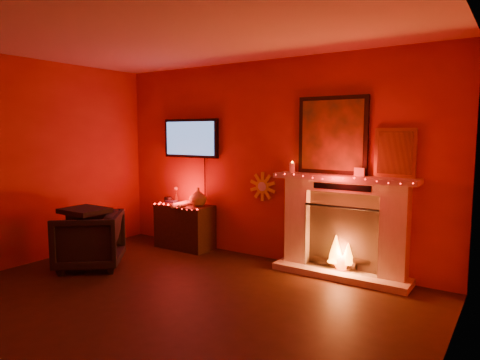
# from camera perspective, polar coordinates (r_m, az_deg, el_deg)

# --- Properties ---
(room) EXTENTS (5.00, 5.00, 5.00)m
(room) POSITION_cam_1_polar(r_m,az_deg,el_deg) (3.89, -15.27, 0.38)
(room) COLOR black
(room) RESTS_ON ground
(floor) EXTENTS (5.00, 5.00, 0.00)m
(floor) POSITION_cam_1_polar(r_m,az_deg,el_deg) (4.25, -14.71, -18.05)
(floor) COLOR black
(floor) RESTS_ON ground
(fireplace) EXTENTS (1.72, 0.40, 2.18)m
(fireplace) POSITION_cam_1_polar(r_m,az_deg,el_deg) (5.34, 13.59, -4.78)
(fireplace) COLOR beige
(fireplace) RESTS_ON floor
(tv) EXTENTS (1.00, 0.07, 1.24)m
(tv) POSITION_cam_1_polar(r_m,az_deg,el_deg) (6.54, -6.56, 5.52)
(tv) COLOR black
(tv) RESTS_ON room
(sunburst_clock) EXTENTS (0.40, 0.03, 0.40)m
(sunburst_clock) POSITION_cam_1_polar(r_m,az_deg,el_deg) (5.88, 3.02, -0.87)
(sunburst_clock) COLOR yellow
(sunburst_clock) RESTS_ON room
(console_table) EXTENTS (0.87, 0.55, 0.93)m
(console_table) POSITION_cam_1_polar(r_m,az_deg,el_deg) (6.52, -7.29, -5.79)
(console_table) COLOR black
(console_table) RESTS_ON floor
(armchair) EXTENTS (1.11, 1.11, 0.72)m
(armchair) POSITION_cam_1_polar(r_m,az_deg,el_deg) (5.88, -19.46, -7.55)
(armchair) COLOR black
(armchair) RESTS_ON floor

